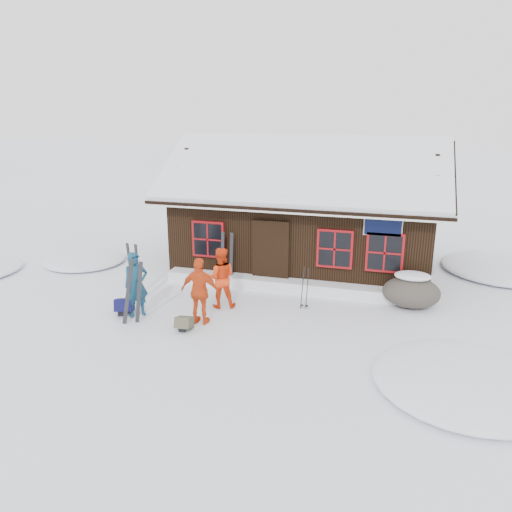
# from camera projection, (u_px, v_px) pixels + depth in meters

# --- Properties ---
(ground) EXTENTS (120.00, 120.00, 0.00)m
(ground) POSITION_uv_depth(u_px,v_px,m) (215.00, 314.00, 13.24)
(ground) COLOR white
(ground) RESTS_ON ground
(mountain_hut) EXTENTS (8.90, 6.09, 4.42)m
(mountain_hut) POSITION_uv_depth(u_px,v_px,m) (307.00, 220.00, 16.97)
(mountain_hut) COLOR black
(mountain_hut) RESTS_ON ground
(snow_drift) EXTENTS (7.60, 0.60, 0.35)m
(snow_drift) POSITION_uv_depth(u_px,v_px,m) (288.00, 285.00, 14.86)
(snow_drift) COLOR white
(snow_drift) RESTS_ON ground
(snow_mounds) EXTENTS (20.60, 13.20, 0.48)m
(snow_mounds) POSITION_uv_depth(u_px,v_px,m) (291.00, 296.00, 14.52)
(snow_mounds) COLOR white
(snow_mounds) RESTS_ON ground
(skier_teal) EXTENTS (0.73, 0.74, 1.72)m
(skier_teal) POSITION_uv_depth(u_px,v_px,m) (136.00, 285.00, 12.91)
(skier_teal) COLOR navy
(skier_teal) RESTS_ON ground
(skier_orange_left) EXTENTS (0.98, 0.87, 1.68)m
(skier_orange_left) POSITION_uv_depth(u_px,v_px,m) (220.00, 278.00, 13.49)
(skier_orange_left) COLOR #F33F11
(skier_orange_left) RESTS_ON ground
(skier_orange_right) EXTENTS (1.01, 0.43, 1.73)m
(skier_orange_right) POSITION_uv_depth(u_px,v_px,m) (200.00, 291.00, 12.43)
(skier_orange_right) COLOR #D94416
(skier_orange_right) RESTS_ON ground
(skier_crouched) EXTENTS (0.50, 0.39, 0.91)m
(skier_crouched) POSITION_uv_depth(u_px,v_px,m) (222.00, 271.00, 15.26)
(skier_crouched) COLOR black
(skier_crouched) RESTS_ON ground
(boulder) EXTENTS (1.55, 1.16, 0.90)m
(boulder) POSITION_uv_depth(u_px,v_px,m) (411.00, 291.00, 13.57)
(boulder) COLOR #4F473F
(boulder) RESTS_ON ground
(ski_pair_left) EXTENTS (0.65, 0.22, 1.73)m
(ski_pair_left) POSITION_uv_depth(u_px,v_px,m) (133.00, 293.00, 12.43)
(ski_pair_left) COLOR black
(ski_pair_left) RESTS_ON ground
(ski_pair_mid) EXTENTS (0.46, 0.19, 1.72)m
(ski_pair_mid) POSITION_uv_depth(u_px,v_px,m) (135.00, 274.00, 13.90)
(ski_pair_mid) COLOR black
(ski_pair_mid) RESTS_ON ground
(ski_pair_right) EXTENTS (0.46, 0.09, 1.72)m
(ski_pair_right) POSITION_uv_depth(u_px,v_px,m) (227.00, 260.00, 15.15)
(ski_pair_right) COLOR black
(ski_pair_right) RESTS_ON ground
(ski_poles) EXTENTS (0.22, 0.11, 1.21)m
(ski_poles) POSITION_uv_depth(u_px,v_px,m) (305.00, 289.00, 13.44)
(ski_poles) COLOR black
(ski_poles) RESTS_ON ground
(backpack_blue) EXTENTS (0.63, 0.72, 0.32)m
(backpack_blue) POSITION_uv_depth(u_px,v_px,m) (125.00, 308.00, 13.23)
(backpack_blue) COLOR #0F0F41
(backpack_blue) RESTS_ON ground
(backpack_olive) EXTENTS (0.42, 0.53, 0.27)m
(backpack_olive) POSITION_uv_depth(u_px,v_px,m) (184.00, 325.00, 12.26)
(backpack_olive) COLOR #4B4B35
(backpack_olive) RESTS_ON ground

